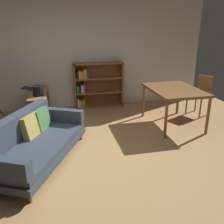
# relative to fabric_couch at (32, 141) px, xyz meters

# --- Properties ---
(ground_plane) EXTENTS (8.16, 8.16, 0.00)m
(ground_plane) POSITION_rel_fabric_couch_xyz_m (0.81, -0.09, -0.33)
(ground_plane) COLOR tan
(back_wall_panel) EXTENTS (6.80, 0.10, 2.70)m
(back_wall_panel) POSITION_rel_fabric_couch_xyz_m (0.81, 2.61, 1.02)
(back_wall_panel) COLOR silver
(back_wall_panel) RESTS_ON ground_plane
(fabric_couch) EXTENTS (1.61, 2.09, 0.71)m
(fabric_couch) POSITION_rel_fabric_couch_xyz_m (0.00, 0.00, 0.00)
(fabric_couch) COLOR olive
(fabric_couch) RESTS_ON ground_plane
(media_console) EXTENTS (0.38, 1.32, 0.61)m
(media_console) POSITION_rel_fabric_couch_xyz_m (0.02, 1.83, -0.03)
(media_console) COLOR olive
(media_console) RESTS_ON ground_plane
(open_laptop) EXTENTS (0.49, 0.37, 0.07)m
(open_laptop) POSITION_rel_fabric_couch_xyz_m (-0.10, 2.08, 0.31)
(open_laptop) COLOR #333338
(open_laptop) RESTS_ON media_console
(desk_speaker) EXTENTS (0.19, 0.19, 0.21)m
(desk_speaker) POSITION_rel_fabric_couch_xyz_m (0.03, 1.53, 0.39)
(desk_speaker) COLOR black
(desk_speaker) RESTS_ON media_console
(dining_table) EXTENTS (0.96, 1.30, 0.78)m
(dining_table) POSITION_rel_fabric_couch_xyz_m (2.75, 0.87, 0.38)
(dining_table) COLOR brown
(dining_table) RESTS_ON ground_plane
(dining_chair_near) EXTENTS (0.55, 0.54, 0.90)m
(dining_chair_near) POSITION_rel_fabric_couch_xyz_m (3.67, 1.33, 0.19)
(dining_chair_near) COLOR olive
(dining_chair_near) RESTS_ON ground_plane
(bookshelf) EXTENTS (1.23, 0.29, 1.13)m
(bookshelf) POSITION_rel_fabric_couch_xyz_m (1.37, 2.45, 0.23)
(bookshelf) COLOR brown
(bookshelf) RESTS_ON ground_plane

